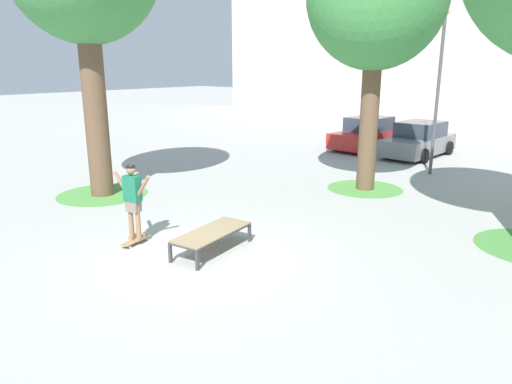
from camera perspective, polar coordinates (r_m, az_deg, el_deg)
ground_plane at (r=9.94m, az=-6.91°, el=-7.82°), size 120.00×120.00×0.00m
building_facade at (r=38.40m, az=25.89°, el=16.63°), size 43.71×4.00×11.72m
skate_box at (r=10.05m, az=-5.36°, el=-4.97°), size 0.96×1.97×0.46m
skateboard at (r=10.89m, az=-14.32°, el=-5.69°), size 0.35×0.82×0.09m
skater at (r=10.58m, az=-14.66°, el=-0.64°), size 0.99×0.34×1.69m
grass_patch_near_left at (r=15.27m, az=-18.03°, el=-0.27°), size 2.73×2.73×0.01m
grass_patch_mid_back at (r=15.61m, az=13.01°, el=0.42°), size 2.39×2.39×0.01m
car_red at (r=23.15m, az=13.31°, el=6.82°), size 2.21×4.34×1.50m
car_grey at (r=21.78m, az=19.08°, el=5.91°), size 2.13×4.31×1.50m
light_post at (r=18.01m, az=21.40°, el=14.00°), size 0.36×0.36×5.83m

